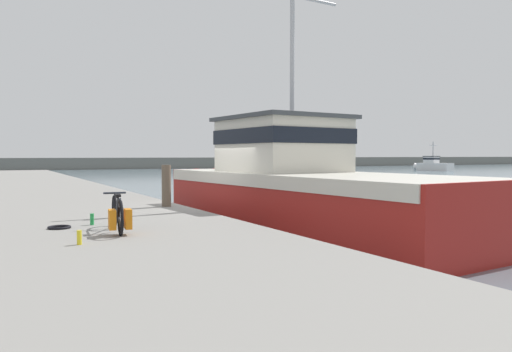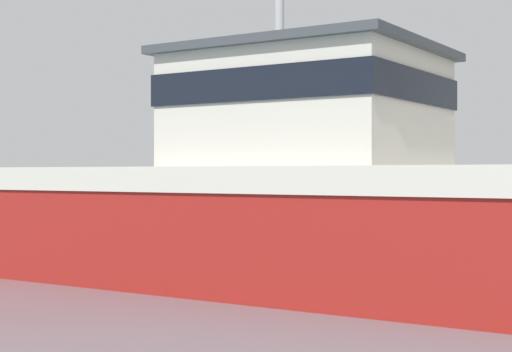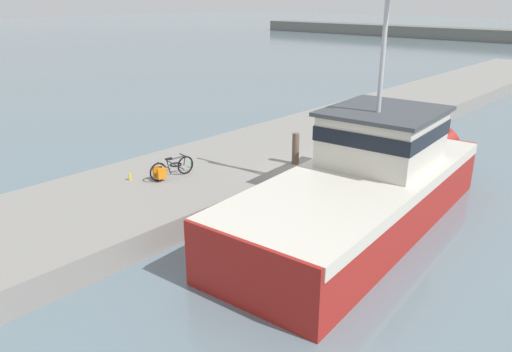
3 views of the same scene
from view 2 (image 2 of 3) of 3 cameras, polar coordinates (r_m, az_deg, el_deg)
ground_plane at (r=13.32m, az=10.18°, el=-6.99°), size 320.00×320.00×0.00m
dock_pier at (r=16.77m, az=16.16°, el=-4.12°), size 5.70×80.00×0.81m
fishing_boat_main at (r=11.95m, az=0.46°, el=-1.47°), size 4.67×13.34×8.27m
bicycle_touring at (r=18.65m, az=3.97°, el=-1.41°), size 0.56×1.76×0.73m
mooring_post at (r=14.59m, az=12.90°, el=-0.84°), size 0.26×0.26×1.19m
hose_coil at (r=18.89m, az=8.29°, el=-2.32°), size 0.45×0.45×0.05m
water_bottle_on_curb at (r=18.20m, az=7.85°, el=-2.12°), size 0.08×0.08×0.24m
water_bottle_by_bike at (r=19.92m, az=2.93°, el=-1.92°), size 0.08×0.08×0.24m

